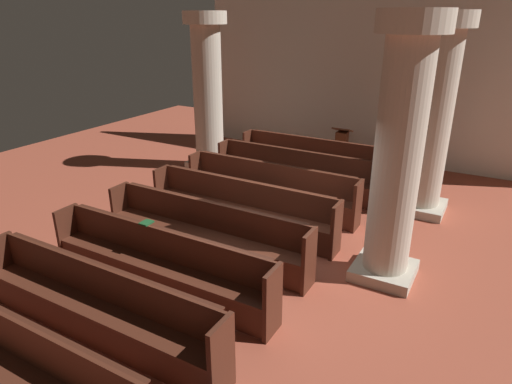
{
  "coord_description": "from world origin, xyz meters",
  "views": [
    {
      "loc": [
        3.18,
        -5.98,
        3.81
      ],
      "look_at": [
        -0.56,
        0.65,
        0.75
      ],
      "focal_mm": 31.22,
      "sensor_mm": 36.0,
      "label": 1
    }
  ],
  "objects_px": {
    "pew_row_4": "(205,230)",
    "pew_row_6": "(96,303)",
    "pew_row_5": "(159,261)",
    "lectern": "(341,150)",
    "pew_row_7": "(9,363)",
    "pillar_far_side": "(208,91)",
    "pew_row_2": "(270,186)",
    "pillar_aisle_side": "(433,115)",
    "pew_row_3": "(241,206)",
    "pillar_aisle_rear": "(398,152)",
    "pew_row_0": "(313,157)",
    "hymn_book": "(146,223)",
    "pew_row_1": "(293,170)"
  },
  "relations": [
    {
      "from": "pew_row_4",
      "to": "pew_row_6",
      "type": "distance_m",
      "value": 2.29
    },
    {
      "from": "pew_row_5",
      "to": "lectern",
      "type": "distance_m",
      "value": 6.82
    },
    {
      "from": "pew_row_7",
      "to": "pillar_far_side",
      "type": "height_order",
      "value": "pillar_far_side"
    },
    {
      "from": "pew_row_2",
      "to": "lectern",
      "type": "relative_size",
      "value": 3.48
    },
    {
      "from": "pillar_aisle_side",
      "to": "pillar_far_side",
      "type": "relative_size",
      "value": 1.0
    },
    {
      "from": "pew_row_3",
      "to": "pillar_aisle_rear",
      "type": "bearing_deg",
      "value": -5.13
    },
    {
      "from": "pew_row_0",
      "to": "hymn_book",
      "type": "distance_m",
      "value": 5.56
    },
    {
      "from": "pillar_aisle_side",
      "to": "pillar_aisle_rear",
      "type": "bearing_deg",
      "value": -90.0
    },
    {
      "from": "pew_row_1",
      "to": "pew_row_4",
      "type": "distance_m",
      "value": 3.43
    },
    {
      "from": "pew_row_2",
      "to": "pillar_aisle_rear",
      "type": "bearing_deg",
      "value": -26.89
    },
    {
      "from": "pew_row_6",
      "to": "hymn_book",
      "type": "height_order",
      "value": "hymn_book"
    },
    {
      "from": "pillar_far_side",
      "to": "hymn_book",
      "type": "height_order",
      "value": "pillar_far_side"
    },
    {
      "from": "pew_row_1",
      "to": "lectern",
      "type": "distance_m",
      "value": 2.26
    },
    {
      "from": "pew_row_1",
      "to": "pew_row_7",
      "type": "xyz_separation_m",
      "value": [
        0.0,
        -6.86,
        0.0
      ]
    },
    {
      "from": "pew_row_2",
      "to": "pew_row_6",
      "type": "distance_m",
      "value": 4.57
    },
    {
      "from": "pillar_aisle_rear",
      "to": "pew_row_6",
      "type": "bearing_deg",
      "value": -130.71
    },
    {
      "from": "pew_row_7",
      "to": "pew_row_6",
      "type": "bearing_deg",
      "value": 90.0
    },
    {
      "from": "pew_row_0",
      "to": "pillar_far_side",
      "type": "xyz_separation_m",
      "value": [
        -2.69,
        -0.59,
        1.5
      ]
    },
    {
      "from": "pew_row_7",
      "to": "lectern",
      "type": "xyz_separation_m",
      "value": [
        0.34,
        9.09,
        -0.05
      ]
    },
    {
      "from": "pew_row_6",
      "to": "pillar_aisle_side",
      "type": "height_order",
      "value": "pillar_aisle_side"
    },
    {
      "from": "pew_row_5",
      "to": "pillar_aisle_side",
      "type": "distance_m",
      "value": 5.81
    },
    {
      "from": "pew_row_0",
      "to": "pillar_aisle_side",
      "type": "bearing_deg",
      "value": -16.58
    },
    {
      "from": "pew_row_2",
      "to": "pew_row_5",
      "type": "height_order",
      "value": "same"
    },
    {
      "from": "pew_row_0",
      "to": "pew_row_1",
      "type": "distance_m",
      "value": 1.14
    },
    {
      "from": "pew_row_3",
      "to": "pillar_aisle_side",
      "type": "bearing_deg",
      "value": 43.66
    },
    {
      "from": "pillar_aisle_rear",
      "to": "pillar_aisle_side",
      "type": "bearing_deg",
      "value": 90.0
    },
    {
      "from": "pew_row_6",
      "to": "pew_row_7",
      "type": "distance_m",
      "value": 1.14
    },
    {
      "from": "pew_row_0",
      "to": "pillar_aisle_rear",
      "type": "relative_size",
      "value": 0.97
    },
    {
      "from": "pillar_aisle_side",
      "to": "lectern",
      "type": "height_order",
      "value": "pillar_aisle_side"
    },
    {
      "from": "pew_row_3",
      "to": "pew_row_4",
      "type": "height_order",
      "value": "same"
    },
    {
      "from": "pillar_aisle_rear",
      "to": "pillar_far_side",
      "type": "bearing_deg",
      "value": 150.37
    },
    {
      "from": "hymn_book",
      "to": "pew_row_1",
      "type": "bearing_deg",
      "value": 85.53
    },
    {
      "from": "pew_row_5",
      "to": "hymn_book",
      "type": "relative_size",
      "value": 20.94
    },
    {
      "from": "pew_row_5",
      "to": "pew_row_7",
      "type": "xyz_separation_m",
      "value": [
        0.0,
        -2.29,
        0.0
      ]
    },
    {
      "from": "pew_row_4",
      "to": "pew_row_6",
      "type": "relative_size",
      "value": 1.0
    },
    {
      "from": "pew_row_6",
      "to": "pew_row_7",
      "type": "bearing_deg",
      "value": -90.0
    },
    {
      "from": "pew_row_1",
      "to": "pew_row_4",
      "type": "relative_size",
      "value": 1.0
    },
    {
      "from": "pew_row_2",
      "to": "pew_row_7",
      "type": "bearing_deg",
      "value": -90.0
    },
    {
      "from": "pew_row_3",
      "to": "pew_row_6",
      "type": "distance_m",
      "value": 3.43
    },
    {
      "from": "pillar_aisle_side",
      "to": "pew_row_2",
      "type": "bearing_deg",
      "value": -151.77
    },
    {
      "from": "pew_row_0",
      "to": "pew_row_2",
      "type": "xyz_separation_m",
      "value": [
        0.0,
        -2.29,
        0.0
      ]
    },
    {
      "from": "pew_row_1",
      "to": "pew_row_3",
      "type": "relative_size",
      "value": 1.0
    },
    {
      "from": "pillar_far_side",
      "to": "hymn_book",
      "type": "relative_size",
      "value": 21.52
    },
    {
      "from": "pew_row_0",
      "to": "pew_row_1",
      "type": "xyz_separation_m",
      "value": [
        0.0,
        -1.14,
        0.0
      ]
    },
    {
      "from": "pew_row_2",
      "to": "pew_row_7",
      "type": "relative_size",
      "value": 1.0
    },
    {
      "from": "pew_row_2",
      "to": "pew_row_3",
      "type": "height_order",
      "value": "same"
    },
    {
      "from": "hymn_book",
      "to": "pew_row_0",
      "type": "bearing_deg",
      "value": 86.45
    },
    {
      "from": "pew_row_5",
      "to": "pillar_aisle_rear",
      "type": "height_order",
      "value": "pillar_aisle_rear"
    },
    {
      "from": "pew_row_7",
      "to": "pillar_aisle_rear",
      "type": "height_order",
      "value": "pillar_aisle_rear"
    },
    {
      "from": "pew_row_1",
      "to": "lectern",
      "type": "xyz_separation_m",
      "value": [
        0.34,
        2.23,
        -0.05
      ]
    }
  ]
}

